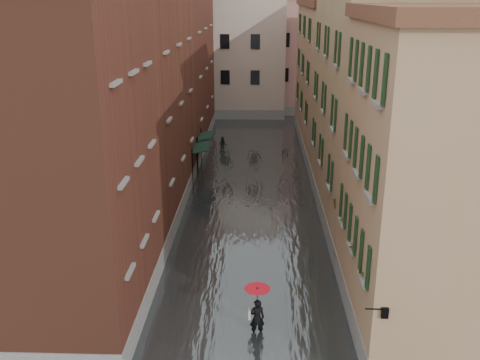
# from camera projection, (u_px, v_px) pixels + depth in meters

# --- Properties ---
(ground) EXTENTS (120.00, 120.00, 0.00)m
(ground) POSITION_uv_depth(u_px,v_px,m) (248.00, 292.00, 23.33)
(ground) COLOR #5E5D60
(ground) RESTS_ON ground
(floodwater) EXTENTS (10.00, 60.00, 0.20)m
(floodwater) POSITION_uv_depth(u_px,v_px,m) (252.00, 189.00, 35.58)
(floodwater) COLOR #3F4546
(floodwater) RESTS_ON ground
(building_left_near) EXTENTS (6.00, 8.00, 13.00)m
(building_left_near) POSITION_uv_depth(u_px,v_px,m) (57.00, 162.00, 19.55)
(building_left_near) COLOR brown
(building_left_near) RESTS_ON ground
(building_left_mid) EXTENTS (6.00, 14.00, 12.50)m
(building_left_mid) POSITION_uv_depth(u_px,v_px,m) (127.00, 109.00, 30.02)
(building_left_mid) COLOR brown
(building_left_mid) RESTS_ON ground
(building_left_far) EXTENTS (6.00, 16.00, 14.00)m
(building_left_far) POSITION_uv_depth(u_px,v_px,m) (169.00, 63.00, 43.94)
(building_left_far) COLOR brown
(building_left_far) RESTS_ON ground
(building_right_near) EXTENTS (6.00, 8.00, 11.50)m
(building_right_near) POSITION_uv_depth(u_px,v_px,m) (441.00, 186.00, 19.33)
(building_right_near) COLOR #A77D56
(building_right_near) RESTS_ON ground
(building_right_mid) EXTENTS (6.00, 14.00, 13.00)m
(building_right_mid) POSITION_uv_depth(u_px,v_px,m) (378.00, 106.00, 29.47)
(building_right_mid) COLOR #9B8D5E
(building_right_mid) RESTS_ON ground
(building_right_far) EXTENTS (6.00, 16.00, 11.50)m
(building_right_far) POSITION_uv_depth(u_px,v_px,m) (339.00, 79.00, 43.88)
(building_right_far) COLOR #A77D56
(building_right_far) RESTS_ON ground
(building_end_cream) EXTENTS (12.00, 9.00, 13.00)m
(building_end_cream) POSITION_uv_depth(u_px,v_px,m) (228.00, 52.00, 57.19)
(building_end_cream) COLOR beige
(building_end_cream) RESTS_ON ground
(building_end_pink) EXTENTS (10.00, 9.00, 12.00)m
(building_end_pink) POSITION_uv_depth(u_px,v_px,m) (310.00, 56.00, 58.95)
(building_end_pink) COLOR tan
(building_end_pink) RESTS_ON ground
(awning_near) EXTENTS (1.09, 3.24, 2.80)m
(awning_near) POSITION_uv_depth(u_px,v_px,m) (202.00, 147.00, 36.49)
(awning_near) COLOR black
(awning_near) RESTS_ON ground
(awning_far) EXTENTS (1.09, 3.02, 2.80)m
(awning_far) POSITION_uv_depth(u_px,v_px,m) (205.00, 138.00, 38.93)
(awning_far) COLOR black
(awning_far) RESTS_ON ground
(wall_lantern) EXTENTS (0.71, 0.22, 0.35)m
(wall_lantern) POSITION_uv_depth(u_px,v_px,m) (384.00, 312.00, 16.54)
(wall_lantern) COLOR black
(wall_lantern) RESTS_ON ground
(window_planters) EXTENTS (0.59, 10.50, 0.84)m
(window_planters) POSITION_uv_depth(u_px,v_px,m) (346.00, 215.00, 22.50)
(window_planters) COLOR brown
(window_planters) RESTS_ON ground
(pedestrian_main) EXTENTS (1.00, 1.00, 2.06)m
(pedestrian_main) POSITION_uv_depth(u_px,v_px,m) (257.00, 307.00, 19.93)
(pedestrian_main) COLOR black
(pedestrian_main) RESTS_ON ground
(pedestrian_far) EXTENTS (0.70, 0.54, 1.42)m
(pedestrian_far) POSITION_uv_depth(u_px,v_px,m) (223.00, 145.00, 43.59)
(pedestrian_far) COLOR black
(pedestrian_far) RESTS_ON ground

